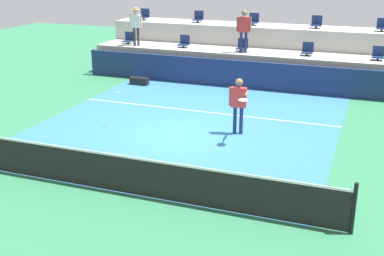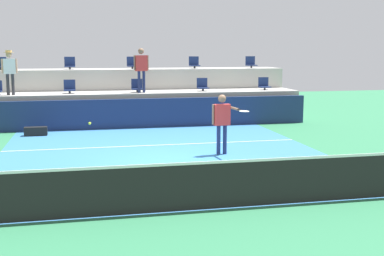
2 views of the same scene
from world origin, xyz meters
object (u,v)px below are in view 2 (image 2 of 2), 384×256
(equipment_bag, at_px, (36,131))
(spectator_leaning_on_rail, at_px, (141,66))
(stadium_chair_upper_far_right, at_px, (251,63))
(stadium_chair_lower_far_right, at_px, (264,85))
(stadium_chair_lower_center, at_px, (137,87))
(tennis_ball, at_px, (90,123))
(stadium_chair_upper_right, at_px, (194,63))
(stadium_chair_upper_center, at_px, (132,64))
(spectator_with_hat, at_px, (9,68))
(stadium_chair_lower_left, at_px, (70,88))
(tennis_player, at_px, (223,118))
(stadium_chair_lower_right, at_px, (203,86))
(stadium_chair_upper_left, at_px, (70,64))
(stadium_chair_upper_far_left, at_px, (1,65))

(equipment_bag, bearing_deg, spectator_leaning_on_rail, 25.25)
(stadium_chair_upper_far_right, bearing_deg, stadium_chair_lower_far_right, -90.58)
(stadium_chair_lower_center, height_order, tennis_ball, stadium_chair_lower_center)
(stadium_chair_upper_right, bearing_deg, stadium_chair_lower_far_right, -34.67)
(stadium_chair_upper_center, height_order, spectator_with_hat, spectator_with_hat)
(spectator_with_hat, bearing_deg, equipment_bag, -61.57)
(stadium_chair_lower_far_right, xyz_separation_m, stadium_chair_upper_right, (-2.60, 1.80, 0.85))
(stadium_chair_lower_center, relative_size, stadium_chair_upper_right, 1.00)
(stadium_chair_upper_center, bearing_deg, stadium_chair_lower_left, -145.28)
(stadium_chair_lower_left, distance_m, equipment_bag, 2.80)
(stadium_chair_lower_far_right, distance_m, stadium_chair_upper_right, 3.28)
(stadium_chair_lower_far_right, bearing_deg, stadium_chair_upper_center, 161.35)
(stadium_chair_lower_center, relative_size, stadium_chair_upper_far_right, 1.00)
(tennis_player, xyz_separation_m, equipment_bag, (-5.40, 4.35, -0.88))
(stadium_chair_lower_right, relative_size, stadium_chair_upper_left, 1.00)
(stadium_chair_upper_far_right, relative_size, tennis_ball, 7.65)
(tennis_ball, bearing_deg, spectator_leaning_on_rail, 72.99)
(stadium_chair_lower_center, bearing_deg, stadium_chair_lower_right, 0.00)
(stadium_chair_upper_left, distance_m, spectator_leaning_on_rail, 3.51)
(stadium_chair_lower_center, height_order, stadium_chair_lower_right, same)
(stadium_chair_upper_left, bearing_deg, stadium_chair_lower_left, -89.87)
(stadium_chair_upper_far_right, relative_size, spectator_leaning_on_rail, 0.30)
(stadium_chair_upper_right, xyz_separation_m, stadium_chair_upper_far_right, (2.62, 0.00, 0.00))
(stadium_chair_lower_far_right, xyz_separation_m, tennis_player, (-3.65, -6.55, -0.43))
(stadium_chair_upper_left, height_order, stadium_chair_upper_far_right, same)
(stadium_chair_lower_right, xyz_separation_m, spectator_with_hat, (-7.38, -0.38, 0.78))
(stadium_chair_upper_left, xyz_separation_m, spectator_with_hat, (-2.10, -2.18, -0.07))
(stadium_chair_lower_left, bearing_deg, stadium_chair_lower_far_right, 0.00)
(stadium_chair_lower_left, bearing_deg, stadium_chair_upper_far_left, 146.69)
(spectator_with_hat, height_order, tennis_ball, spectator_with_hat)
(stadium_chair_upper_right, bearing_deg, stadium_chair_lower_left, -161.33)
(stadium_chair_upper_right, bearing_deg, stadium_chair_lower_center, -146.54)
(stadium_chair_lower_center, bearing_deg, stadium_chair_upper_right, 33.46)
(stadium_chair_lower_far_right, distance_m, tennis_player, 7.52)
(tennis_ball, bearing_deg, stadium_chair_lower_center, 74.84)
(tennis_player, bearing_deg, stadium_chair_upper_center, 101.38)
(stadium_chair_upper_right, height_order, spectator_leaning_on_rail, spectator_leaning_on_rail)
(spectator_with_hat, bearing_deg, stadium_chair_upper_far_left, 106.18)
(stadium_chair_lower_center, relative_size, stadium_chair_upper_left, 1.00)
(stadium_chair_lower_left, xyz_separation_m, stadium_chair_lower_far_right, (7.93, 0.00, 0.00))
(stadium_chair_upper_far_left, bearing_deg, stadium_chair_lower_center, -18.61)
(spectator_with_hat, bearing_deg, tennis_ball, -68.03)
(stadium_chair_upper_left, bearing_deg, spectator_leaning_on_rail, -38.52)
(spectator_leaning_on_rail, xyz_separation_m, tennis_ball, (-2.09, -6.83, -1.20))
(spectator_leaning_on_rail, xyz_separation_m, equipment_bag, (-3.86, -1.82, -2.14))
(stadium_chair_lower_far_right, height_order, stadium_chair_upper_far_left, stadium_chair_upper_far_left)
(stadium_chair_lower_center, xyz_separation_m, stadium_chair_upper_far_left, (-5.34, 1.80, 0.85))
(spectator_with_hat, bearing_deg, stadium_chair_upper_left, 46.10)
(stadium_chair_upper_right, height_order, spectator_with_hat, spectator_with_hat)
(stadium_chair_upper_far_left, height_order, spectator_leaning_on_rail, spectator_leaning_on_rail)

